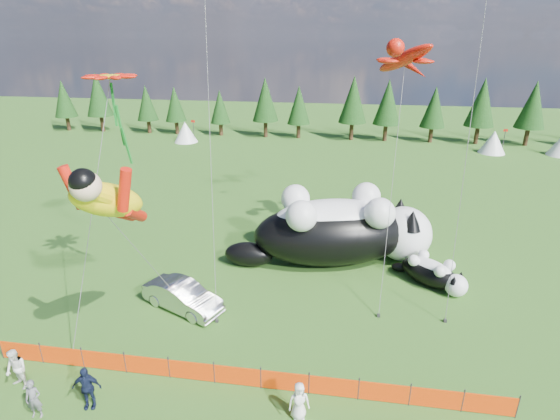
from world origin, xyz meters
TOP-DOWN VIEW (x-y plane):
  - ground at (0.00, 0.00)m, footprint 160.00×160.00m
  - safety_fence at (0.00, -3.00)m, footprint 22.06×0.06m
  - tree_line at (0.00, 45.00)m, footprint 90.00×4.00m
  - festival_tents at (11.00, 40.00)m, footprint 50.00×3.20m
  - cat_large at (3.97, 8.67)m, footprint 13.23×6.97m
  - cat_small at (9.38, 6.53)m, footprint 4.03×3.63m
  - car at (-4.24, 2.00)m, footprint 4.89×3.35m
  - spectator_a at (-7.28, -5.74)m, footprint 0.67×0.50m
  - spectator_b at (-8.97, -4.49)m, footprint 1.03×0.82m
  - spectator_c at (-5.53, -4.99)m, footprint 1.21×0.78m
  - spectator_e at (2.73, -4.27)m, footprint 0.92×0.72m
  - superhero_kite at (-4.84, -2.59)m, footprint 4.76×7.71m
  - gecko_kite at (7.09, 11.42)m, footprint 6.44×12.33m
  - flower_kite at (-6.91, 2.42)m, footprint 3.26×6.46m

SIDE VIEW (x-z plane):
  - ground at x=0.00m, z-range 0.00..0.00m
  - safety_fence at x=0.00m, z-range -0.05..1.05m
  - car at x=-4.24m, z-range 0.00..1.53m
  - spectator_e at x=2.73m, z-range 0.00..1.64m
  - cat_small at x=9.38m, z-range -0.04..1.70m
  - spectator_a at x=-7.28m, z-range 0.00..1.68m
  - spectator_b at x=-8.97m, z-range 0.00..1.86m
  - spectator_c at x=-5.53m, z-range 0.00..1.91m
  - festival_tents at x=11.00m, z-range 0.00..2.80m
  - cat_large at x=3.97m, z-range -0.12..4.72m
  - tree_line at x=0.00m, z-range 0.00..8.00m
  - superhero_kite at x=-4.84m, z-range 2.64..13.22m
  - flower_kite at x=-6.91m, z-range 5.42..18.22m
  - gecko_kite at x=7.09m, z-range 4.93..19.94m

